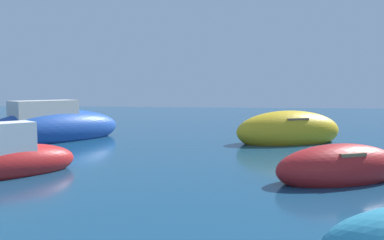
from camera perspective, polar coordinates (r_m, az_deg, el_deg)
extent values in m
ellipsoid|color=#1E479E|center=(17.16, -19.28, -1.33)|extent=(4.93, 5.98, 1.67)
cube|color=beige|center=(16.88, -20.79, 1.46)|extent=(2.34, 2.70, 0.72)
ellipsoid|color=#B21E1E|center=(9.84, 20.71, -6.57)|extent=(3.52, 2.52, 1.14)
cube|color=brown|center=(9.78, 20.77, -4.37)|extent=(1.02, 1.20, 0.08)
ellipsoid|color=#B21E1E|center=(10.86, -24.30, -5.87)|extent=(2.78, 3.06, 0.98)
cube|color=white|center=(10.69, -25.66, -2.40)|extent=(1.42, 1.49, 0.77)
ellipsoid|color=gold|center=(16.05, 13.95, -1.61)|extent=(4.80, 3.44, 1.66)
cube|color=brown|center=(16.00, 13.99, 0.30)|extent=(1.40, 1.71, 0.08)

